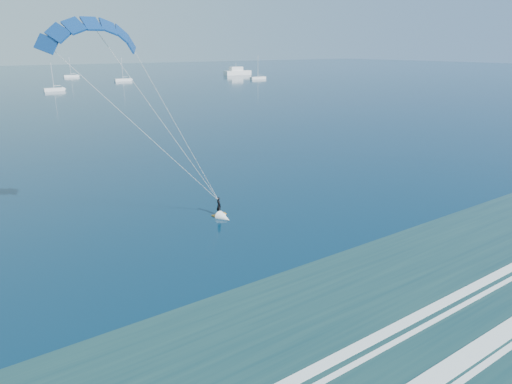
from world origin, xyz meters
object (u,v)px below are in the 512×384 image
Objects in this scene: sailboat_3 at (54,89)px; sailboat_4 at (71,76)px; kitesurfer_rig at (167,129)px; sailboat_6 at (258,78)px; motor_yacht at (237,72)px; sailboat_5 at (123,80)px.

sailboat_4 reaches higher than sailboat_3.
kitesurfer_rig is 153.90m from sailboat_3.
sailboat_4 is at bearing 136.75° from sailboat_6.
motor_yacht is 1.57× the size of sailboat_4.
kitesurfer_rig is 237.82m from motor_yacht.
sailboat_3 is 100.61m from sailboat_6.
kitesurfer_rig is 236.31m from sailboat_4.
kitesurfer_rig is 1.86× the size of sailboat_3.
motor_yacht is 119.34m from sailboat_3.
motor_yacht is 72.43m from sailboat_5.
motor_yacht is 1.49× the size of sailboat_5.
kitesurfer_rig reaches higher than sailboat_4.
kitesurfer_rig is 196.93m from sailboat_5.
kitesurfer_rig reaches higher than sailboat_5.
sailboat_4 is 102.31m from sailboat_6.
sailboat_4 is at bearing 106.56° from sailboat_5.
sailboat_4 is at bearing 72.03° from sailboat_3.
sailboat_5 is at bearing 157.18° from sailboat_6.
kitesurfer_rig reaches higher than motor_yacht.
sailboat_3 is 0.91× the size of sailboat_5.
sailboat_3 is 0.96× the size of sailboat_4.
motor_yacht is at bearing 73.83° from sailboat_6.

